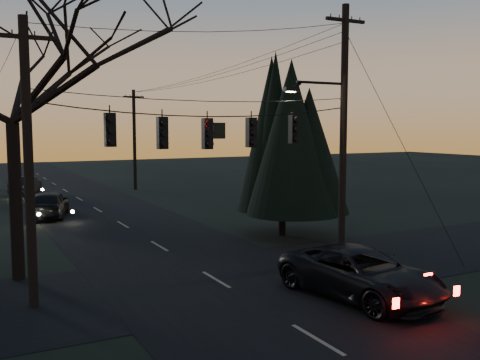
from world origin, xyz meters
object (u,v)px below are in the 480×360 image
utility_pole_right (341,262)px  evergreen_right (283,141)px  utility_pole_left (34,307)px  suv_near (360,274)px  sedan_oncoming_a (49,204)px  sedan_oncoming_b (26,185)px  bare_tree_left (10,58)px  utility_pole_far_r (135,190)px

utility_pole_right → evergreen_right: (0.74, 5.56, 4.65)m
utility_pole_left → suv_near: 9.98m
sedan_oncoming_a → sedan_oncoming_b: 12.51m
utility_pole_right → utility_pole_left: 11.50m
evergreen_right → suv_near: (-3.08, -9.46, -3.88)m
bare_tree_left → sedan_oncoming_b: size_ratio=2.49×
utility_pole_right → bare_tree_left: 14.31m
bare_tree_left → sedan_oncoming_b: bearing=83.5°
utility_pole_far_r → evergreen_right: 22.93m
bare_tree_left → sedan_oncoming_a: 14.98m
utility_pole_right → utility_pole_left: size_ratio=1.18×
suv_near → sedan_oncoming_a: (-6.36, 20.21, 0.03)m
sedan_oncoming_b → utility_pole_right: bearing=127.4°
suv_near → utility_pole_right: bearing=51.2°
suv_near → sedan_oncoming_b: (-6.36, 32.72, -0.05)m
utility_pole_far_r → bare_tree_left: (-11.61, -24.68, 7.67)m
utility_pole_left → utility_pole_far_r: 30.27m
utility_pole_right → sedan_oncoming_a: bearing=118.1°
suv_near → bare_tree_left: bearing=134.2°
sedan_oncoming_a → utility_pole_left: bearing=95.8°
sedan_oncoming_b → utility_pole_left: bearing=105.1°
utility_pole_far_r → suv_near: 32.00m
evergreen_right → utility_pole_left: bearing=-155.6°
suv_near → sedan_oncoming_b: size_ratio=1.26×
bare_tree_left → suv_near: (9.27, -7.22, -6.90)m
sedan_oncoming_b → evergreen_right: bearing=132.7°
bare_tree_left → utility_pole_left: bearing=-88.1°
utility_pole_left → sedan_oncoming_b: utility_pole_left is taller
sedan_oncoming_a → sedan_oncoming_b: sedan_oncoming_a is taller
utility_pole_right → bare_tree_left: bearing=164.0°
bare_tree_left → sedan_oncoming_b: 26.59m
utility_pole_far_r → bare_tree_left: size_ratio=0.77×
utility_pole_far_r → bare_tree_left: bare_tree_left is taller
utility_pole_far_r → sedan_oncoming_b: bearing=174.6°
suv_near → sedan_oncoming_a: bearing=99.6°
sedan_oncoming_a → sedan_oncoming_b: bearing=-74.5°
utility_pole_right → sedan_oncoming_b: 30.11m
utility_pole_left → sedan_oncoming_a: 16.57m
utility_pole_left → evergreen_right: 14.22m
utility_pole_far_r → suv_near: utility_pole_far_r is taller
sedan_oncoming_a → sedan_oncoming_b: size_ratio=1.07×
suv_near → sedan_oncoming_a: size_ratio=1.18×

